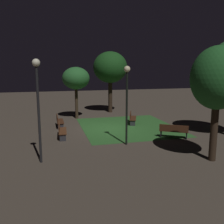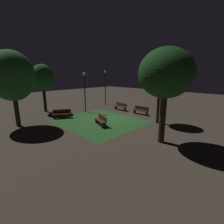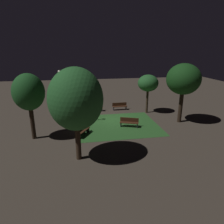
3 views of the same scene
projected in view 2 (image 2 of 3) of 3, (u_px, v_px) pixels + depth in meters
The scene contains 12 objects.
ground_plane at pixel (109, 118), 16.46m from camera, with size 60.00×60.00×0.00m, color #473D33.
grass_lawn at pixel (100, 121), 15.15m from camera, with size 7.82×6.92×0.01m, color #2D6028.
bench_front_right at pixel (141, 110), 17.72m from camera, with size 1.80×0.48×0.88m.
bench_path_side at pixel (121, 106), 19.77m from camera, with size 1.83×0.59×0.88m.
bench_corner at pixel (62, 113), 16.19m from camera, with size 1.35×1.79×0.88m.
bench_front_left at pixel (101, 120), 13.94m from camera, with size 1.85×1.08×0.88m.
tree_tall_center at pixel (12, 76), 12.84m from camera, with size 3.50×3.50×6.27m.
tree_lawn_side at pixel (166, 74), 9.58m from camera, with size 3.31×3.31×5.97m.
tree_back_left at pixel (160, 85), 13.86m from camera, with size 2.34×2.34×4.49m.
tree_left_canopy at pixel (43, 78), 18.18m from camera, with size 2.50×2.50×5.49m.
lamp_post_plaza_west at pixel (85, 85), 18.30m from camera, with size 0.36×0.36×4.56m.
lamp_post_plaza_east at pixel (105, 82), 22.73m from camera, with size 0.36×0.36×4.88m.
Camera 2 is at (-11.32, 11.13, 4.41)m, focal length 25.56 mm.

